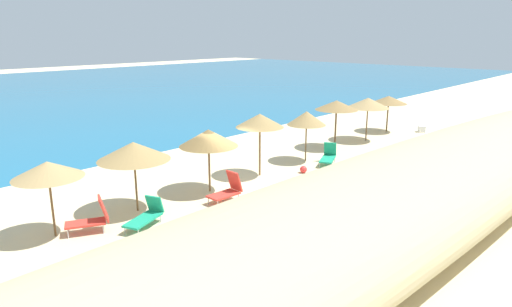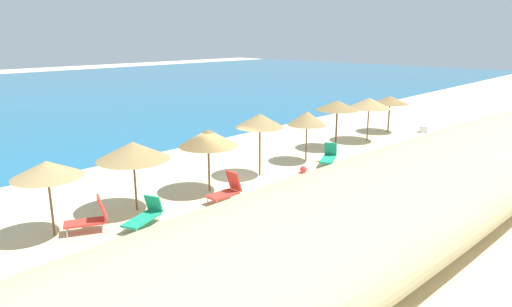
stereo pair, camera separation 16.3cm
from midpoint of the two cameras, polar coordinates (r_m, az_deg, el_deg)
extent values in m
plane|color=beige|center=(19.19, -2.49, -4.60)|extent=(160.00, 160.00, 0.00)
ellipsoid|color=#C9B586|center=(16.03, 20.69, -4.14)|extent=(52.44, 8.03, 2.85)
cylinder|color=brown|center=(16.00, -24.12, -5.87)|extent=(0.07, 0.07, 2.14)
cone|color=tan|center=(15.65, -24.57, -1.79)|extent=(2.18, 2.18, 0.53)
cylinder|color=brown|center=(17.24, -14.70, -3.64)|extent=(0.07, 0.07, 2.11)
cone|color=#9E7F4C|center=(16.90, -14.97, 0.34)|extent=(2.63, 2.63, 0.66)
cylinder|color=brown|center=(18.80, -5.70, -1.71)|extent=(0.09, 0.09, 2.10)
cone|color=olive|center=(18.49, -5.80, 1.99)|extent=(2.41, 2.41, 0.69)
cylinder|color=brown|center=(20.80, 0.69, 0.46)|extent=(0.09, 0.09, 2.43)
cone|color=#9E7F4C|center=(20.50, 0.71, 4.18)|extent=(2.20, 2.20, 0.61)
cylinder|color=brown|center=(23.37, 6.54, 1.48)|extent=(0.07, 0.07, 2.05)
cone|color=#9E7F4C|center=(23.12, 6.63, 4.44)|extent=(1.98, 1.98, 0.70)
cylinder|color=brown|center=(26.35, 10.25, 3.20)|extent=(0.10, 0.10, 2.37)
cone|color=olive|center=(26.12, 10.38, 5.99)|extent=(2.43, 2.43, 0.54)
cylinder|color=brown|center=(28.66, 14.06, 3.72)|extent=(0.08, 0.08, 2.18)
cone|color=tan|center=(28.46, 14.22, 6.19)|extent=(2.58, 2.58, 0.62)
cylinder|color=brown|center=(31.71, 16.52, 4.46)|extent=(0.10, 0.10, 2.05)
cone|color=olive|center=(31.54, 16.67, 6.48)|extent=(2.40, 2.40, 0.51)
cube|color=red|center=(16.10, -20.51, -8.14)|extent=(1.41, 1.12, 0.07)
cube|color=red|center=(15.93, -18.50, -6.52)|extent=(0.54, 0.67, 0.85)
cylinder|color=silver|center=(16.44, -22.35, -8.57)|extent=(0.04, 0.04, 0.31)
cylinder|color=silver|center=(15.97, -22.42, -9.27)|extent=(0.04, 0.04, 0.31)
cylinder|color=silver|center=(16.39, -18.54, -8.27)|extent=(0.04, 0.04, 0.31)
cylinder|color=silver|center=(15.92, -18.49, -8.96)|extent=(0.04, 0.04, 0.31)
cube|color=#199972|center=(22.96, 9.23, -0.71)|extent=(1.60, 1.17, 0.07)
cube|color=#199972|center=(23.53, 9.56, 0.55)|extent=(0.44, 0.66, 0.71)
cylinder|color=silver|center=(22.46, 8.27, -1.48)|extent=(0.04, 0.04, 0.27)
cylinder|color=silver|center=(22.37, 9.61, -1.60)|extent=(0.04, 0.04, 0.27)
cylinder|color=silver|center=(23.64, 8.84, -0.68)|extent=(0.04, 0.04, 0.27)
cylinder|color=silver|center=(23.56, 10.11, -0.78)|extent=(0.04, 0.04, 0.27)
cube|color=#199972|center=(15.91, -13.89, -8.05)|extent=(1.62, 1.10, 0.07)
cube|color=#199972|center=(16.32, -12.49, -6.16)|extent=(0.46, 0.67, 0.63)
cylinder|color=silver|center=(15.67, -16.02, -9.24)|extent=(0.04, 0.04, 0.27)
cylinder|color=silver|center=(15.37, -14.46, -9.62)|extent=(0.04, 0.04, 0.27)
cylinder|color=silver|center=(16.59, -13.29, -7.68)|extent=(0.04, 0.04, 0.27)
cylinder|color=silver|center=(16.30, -11.77, -8.00)|extent=(0.04, 0.04, 0.27)
cube|color=red|center=(17.70, -3.94, -5.18)|extent=(1.28, 0.71, 0.07)
cube|color=red|center=(17.93, -2.55, -3.46)|extent=(0.34, 0.67, 0.83)
cylinder|color=silver|center=(17.65, -5.84, -5.92)|extent=(0.04, 0.04, 0.29)
cylinder|color=silver|center=(17.24, -4.66, -6.39)|extent=(0.04, 0.04, 0.29)
cylinder|color=silver|center=(18.29, -3.25, -5.11)|extent=(0.04, 0.04, 0.29)
cylinder|color=silver|center=(17.90, -2.05, -5.55)|extent=(0.04, 0.04, 0.29)
sphere|color=red|center=(21.54, 6.21, -2.02)|extent=(0.34, 0.34, 0.34)
cube|color=white|center=(32.40, 20.44, 2.89)|extent=(0.60, 0.59, 0.42)
camera|label=1|loc=(0.08, -89.78, 0.06)|focal=31.79mm
camera|label=2|loc=(0.08, 90.22, -0.06)|focal=31.79mm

